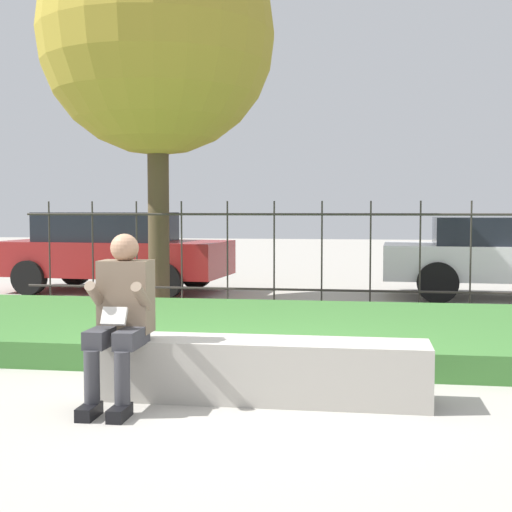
{
  "coord_description": "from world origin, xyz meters",
  "views": [
    {
      "loc": [
        0.91,
        -5.24,
        1.43
      ],
      "look_at": [
        -0.06,
        1.21,
        1.01
      ],
      "focal_mm": 50.0,
      "sensor_mm": 36.0,
      "label": 1
    }
  ],
  "objects": [
    {
      "name": "person_seated_reader",
      "position": [
        -0.84,
        -0.28,
        0.69
      ],
      "size": [
        0.42,
        0.73,
        1.26
      ],
      "color": "black",
      "rests_on": "ground_plane"
    },
    {
      "name": "tree_behind_fence",
      "position": [
        -2.14,
        5.14,
        3.98
      ],
      "size": [
        3.5,
        3.5,
        5.75
      ],
      "color": "#4C3D28",
      "rests_on": "ground_plane"
    },
    {
      "name": "grass_berm",
      "position": [
        0.0,
        2.38,
        0.12
      ],
      "size": [
        10.05,
        3.36,
        0.25
      ],
      "color": "#3D7533",
      "rests_on": "ground_plane"
    },
    {
      "name": "car_parked_left",
      "position": [
        -3.44,
        6.74,
        0.73
      ],
      "size": [
        4.03,
        2.08,
        1.39
      ],
      "rotation": [
        0.0,
        0.0,
        -0.08
      ],
      "color": "maroon",
      "rests_on": "ground_plane"
    },
    {
      "name": "iron_fence",
      "position": [
        -0.0,
        4.71,
        0.82
      ],
      "size": [
        8.05,
        0.03,
        1.56
      ],
      "color": "#332D28",
      "rests_on": "ground_plane"
    },
    {
      "name": "stone_bench",
      "position": [
        0.16,
        0.0,
        0.2
      ],
      "size": [
        2.5,
        0.48,
        0.46
      ],
      "color": "#ADA89E",
      "rests_on": "ground_plane"
    },
    {
      "name": "ground_plane",
      "position": [
        0.0,
        0.0,
        0.0
      ],
      "size": [
        60.0,
        60.0,
        0.0
      ],
      "primitive_type": "plane",
      "color": "#A8A399"
    }
  ]
}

